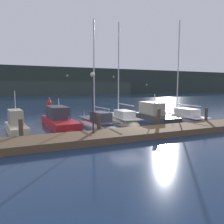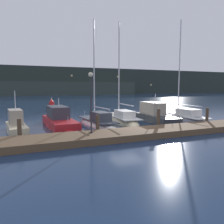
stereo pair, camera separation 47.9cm
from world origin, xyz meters
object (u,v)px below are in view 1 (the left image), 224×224
object	(u,v)px
sailboat_berth_3	(97,123)
channel_buoy	(49,106)
sailboat_berth_6	(181,118)
dock_lamppost	(93,93)
motorboat_berth_1	(16,128)
sailboat_berth_4	(121,121)
motorboat_berth_5	(154,118)
motorboat_berth_2	(59,123)

from	to	relation	value
sailboat_berth_3	channel_buoy	size ratio (longest dim) A/B	5.26
sailboat_berth_6	dock_lamppost	distance (m)	13.24
motorboat_berth_1	dock_lamppost	size ratio (longest dim) A/B	1.24
sailboat_berth_4	motorboat_berth_5	world-z (taller)	sailboat_berth_4
motorboat_berth_1	motorboat_berth_2	world-z (taller)	motorboat_berth_1
motorboat_berth_1	channel_buoy	world-z (taller)	motorboat_berth_1
motorboat_berth_2	dock_lamppost	xyz separation A→B (m)	(1.26, -5.94, 2.91)
sailboat_berth_3	channel_buoy	distance (m)	15.22
motorboat_berth_1	channel_buoy	size ratio (longest dim) A/B	2.59
sailboat_berth_6	dock_lamppost	world-z (taller)	sailboat_berth_6
channel_buoy	dock_lamppost	xyz separation A→B (m)	(0.19, -20.27, 2.46)
sailboat_berth_6	sailboat_berth_3	bearing A→B (deg)	178.04
motorboat_berth_1	dock_lamppost	bearing A→B (deg)	-44.96
motorboat_berth_1	sailboat_berth_4	bearing A→B (deg)	5.68
motorboat_berth_2	sailboat_berth_3	size ratio (longest dim) A/B	0.73
channel_buoy	sailboat_berth_4	bearing A→B (deg)	-70.52
motorboat_berth_2	sailboat_berth_6	size ratio (longest dim) A/B	0.66
motorboat_berth_5	sailboat_berth_6	size ratio (longest dim) A/B	0.60
motorboat_berth_5	motorboat_berth_2	bearing A→B (deg)	174.30
sailboat_berth_3	sailboat_berth_6	bearing A→B (deg)	-1.96
sailboat_berth_6	motorboat_berth_2	bearing A→B (deg)	175.55
sailboat_berth_3	motorboat_berth_5	world-z (taller)	sailboat_berth_3
dock_lamppost	motorboat_berth_5	bearing A→B (deg)	30.57
sailboat_berth_3	sailboat_berth_6	world-z (taller)	sailboat_berth_6
sailboat_berth_3	motorboat_berth_2	bearing A→B (deg)	168.59
motorboat_berth_2	dock_lamppost	world-z (taller)	dock_lamppost
sailboat_berth_4	channel_buoy	xyz separation A→B (m)	(-5.12, 14.46, 0.63)
sailboat_berth_4	motorboat_berth_2	bearing A→B (deg)	178.81
sailboat_berth_6	channel_buoy	size ratio (longest dim) A/B	5.81
sailboat_berth_4	channel_buoy	distance (m)	15.36
sailboat_berth_4	dock_lamppost	world-z (taller)	sailboat_berth_4
motorboat_berth_2	motorboat_berth_1	bearing A→B (deg)	-162.97
motorboat_berth_1	sailboat_berth_3	distance (m)	7.03
sailboat_berth_6	dock_lamppost	xyz separation A→B (m)	(-11.91, -4.91, 3.06)
sailboat_berth_3	sailboat_berth_4	size ratio (longest dim) A/B	0.96
motorboat_berth_2	dock_lamppost	size ratio (longest dim) A/B	1.84
motorboat_berth_2	sailboat_berth_3	xyz separation A→B (m)	(3.43, -0.69, -0.13)
sailboat_berth_6	channel_buoy	world-z (taller)	sailboat_berth_6
motorboat_berth_2	channel_buoy	distance (m)	14.38
channel_buoy	motorboat_berth_1	bearing A→B (deg)	-106.77
motorboat_berth_5	sailboat_berth_6	distance (m)	3.50
motorboat_berth_5	motorboat_berth_1	bearing A→B (deg)	-179.42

